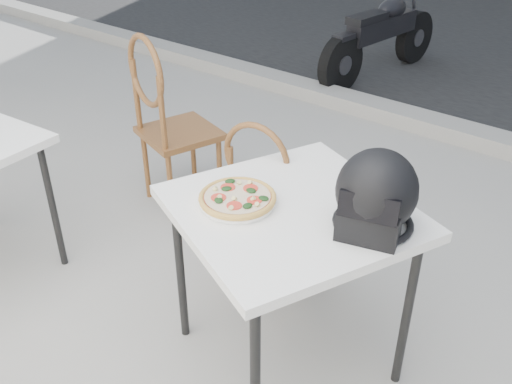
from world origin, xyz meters
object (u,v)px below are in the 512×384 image
Objects in this scene: cafe_table_main at (291,223)px; motorcycle at (381,37)px; helmet at (376,196)px; cafe_chair_side at (166,115)px; plate at (238,202)px; pizza at (238,197)px; cafe_chair_main at (266,196)px.

cafe_table_main is 0.61× the size of motorcycle.
cafe_chair_side reaches higher than helmet.
cafe_chair_side is at bearing 149.18° from plate.
cafe_chair_side reaches higher than cafe_table_main.
helmet is (0.30, 0.08, 0.20)m from cafe_table_main.
motorcycle is (-1.78, 3.45, -0.53)m from helmet.
cafe_table_main is 3.54× the size of pizza.
helmet is at bearing 21.49° from pizza.
cafe_chair_main reaches higher than cafe_table_main.
pizza is at bearing -174.98° from helmet.
cafe_chair_side is at bearing -19.24° from cafe_chair_main.
cafe_chair_main is 0.53× the size of motorcycle.
motorcycle is (-0.16, 2.96, -0.23)m from cafe_chair_side.
cafe_table_main is 2.92× the size of helmet.
cafe_chair_main is at bearing 115.73° from plate.
cafe_chair_side reaches higher than cafe_chair_main.
cafe_chair_side is (-1.14, 0.68, -0.20)m from pizza.
pizza is at bearing 110.09° from cafe_chair_main.
cafe_table_main is 3.45× the size of plate.
pizza is 0.28× the size of cafe_chair_side.
cafe_chair_main is at bearing -64.97° from motorcycle.
plate reaches higher than cafe_table_main.
pizza is 0.33× the size of cafe_chair_main.
cafe_table_main is at bearing 177.81° from helmet.
pizza is at bearing -64.06° from motorcycle.
helmet is at bearing 21.52° from plate.
cafe_chair_side reaches higher than pizza.
motorcycle reaches higher than pizza.
cafe_table_main is at bearing 32.46° from pizza.
motorcycle reaches higher than cafe_table_main.
helmet is 0.21× the size of motorcycle.
cafe_chair_main is at bearing 115.74° from pizza.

